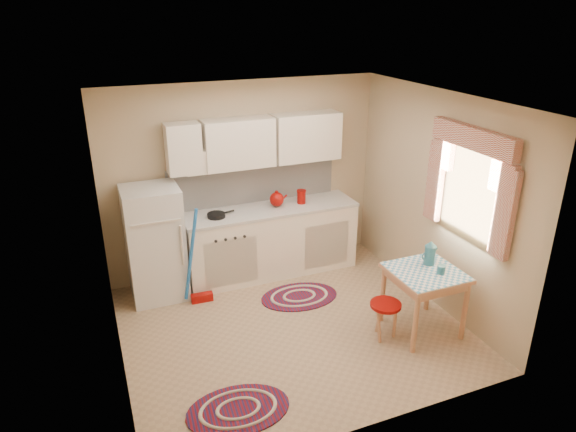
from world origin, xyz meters
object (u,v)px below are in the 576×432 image
object	(u,v)px
fridge	(155,244)
table	(423,301)
stool	(384,320)
base_cabinets	(271,241)

from	to	relation	value
fridge	table	size ratio (longest dim) A/B	1.94
table	stool	bearing A→B (deg)	176.64
stool	table	bearing A→B (deg)	-3.36
table	stool	world-z (taller)	table
table	stool	size ratio (longest dim) A/B	1.71
base_cabinets	stool	bearing A→B (deg)	-71.87
fridge	stool	size ratio (longest dim) A/B	3.33
stool	fridge	bearing A→B (deg)	139.30
base_cabinets	table	size ratio (longest dim) A/B	3.12
fridge	table	world-z (taller)	fridge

